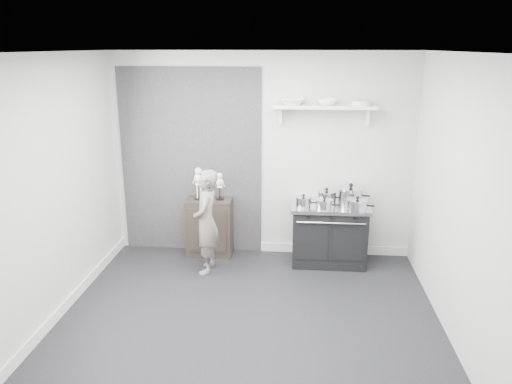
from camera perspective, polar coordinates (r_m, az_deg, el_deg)
ground at (r=5.44m, az=-0.90°, el=-14.06°), size 4.00×4.00×0.00m
room_shell at (r=4.97m, az=-1.83°, el=3.40°), size 4.02×3.62×2.71m
wall_shelf at (r=6.39m, az=7.83°, el=9.53°), size 1.30×0.26×0.24m
stove at (r=6.59m, az=8.34°, el=-4.72°), size 1.00×0.62×0.80m
side_cabinet at (r=6.80m, az=-5.32°, el=-3.99°), size 0.61×0.35×0.79m
child at (r=6.21m, az=-5.69°, el=-3.40°), size 0.32×0.48×1.32m
pot_front_left at (r=6.31m, az=5.46°, el=-1.11°), size 0.29×0.20×0.17m
pot_back_left at (r=6.53m, az=8.06°, el=-0.51°), size 0.34×0.25×0.20m
pot_back_right at (r=6.56m, az=10.76°, el=-0.32°), size 0.41×0.32×0.26m
pot_front_right at (r=6.27m, az=11.49°, el=-1.45°), size 0.34×0.25×0.19m
pot_front_center at (r=6.27m, az=7.81°, el=-1.36°), size 0.30×0.21×0.16m
skeleton_full at (r=6.63m, az=-6.57°, el=1.26°), size 0.14×0.09×0.50m
skeleton_torso at (r=6.59m, az=-4.17°, el=0.88°), size 0.12×0.08×0.42m
bowl_large at (r=6.37m, az=4.15°, el=10.27°), size 0.33×0.33×0.08m
bowl_small at (r=6.38m, az=8.14°, el=10.14°), size 0.24×0.24×0.08m
plate_stack at (r=6.41m, az=11.89°, el=9.92°), size 0.24×0.24×0.06m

